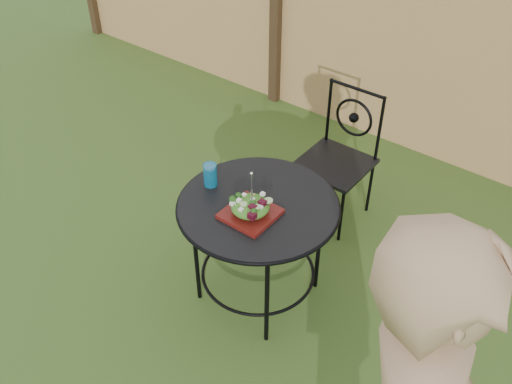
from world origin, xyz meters
TOP-DOWN VIEW (x-y plane):
  - ground at (0.00, 0.00)m, footprint 60.00×60.00m
  - fence at (-0.00, 2.19)m, footprint 8.00×0.12m
  - patio_table at (0.07, 0.11)m, footprint 0.92×0.92m
  - patio_chair at (0.02, 1.09)m, footprint 0.46×0.46m
  - salad_plate at (0.09, 0.01)m, footprint 0.27×0.27m
  - salad at (0.09, 0.01)m, footprint 0.21×0.21m
  - fork at (0.10, 0.01)m, footprint 0.01×0.01m
  - drinking_glass at (-0.26, 0.08)m, footprint 0.08×0.08m

SIDE VIEW (x-z plane):
  - ground at x=0.00m, z-range 0.00..0.00m
  - patio_chair at x=0.02m, z-range 0.03..0.98m
  - patio_table at x=0.07m, z-range 0.22..0.95m
  - salad_plate at x=0.09m, z-range 0.72..0.75m
  - salad at x=0.09m, z-range 0.75..0.83m
  - drinking_glass at x=-0.26m, z-range 0.72..0.86m
  - fork at x=0.10m, z-range 0.83..1.01m
  - fence at x=0.00m, z-range 0.00..1.90m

